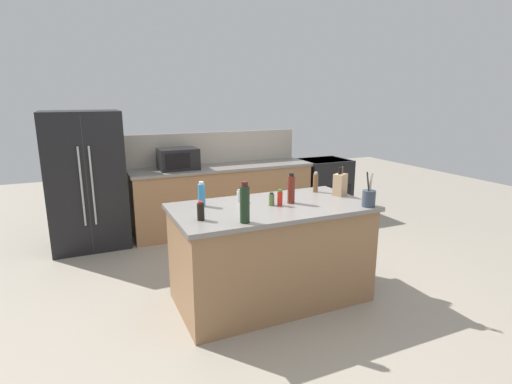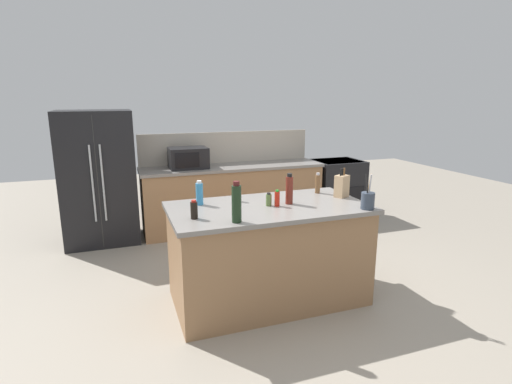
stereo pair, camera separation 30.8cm
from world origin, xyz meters
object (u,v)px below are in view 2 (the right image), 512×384
object	(u,v)px
utensil_crock	(368,200)
soy_sauce_bottle	(194,210)
vinegar_bottle	(289,190)
wine_bottle	(237,203)
salt_shaker	(238,196)
spice_jar_oregano	(268,200)
hot_sauce_bottle	(277,199)
pepper_grinder	(318,184)
dish_soap_bottle	(199,194)
knife_block	(342,186)
microwave	(188,158)
range_oven	(336,188)
refrigerator	(99,178)

from	to	relation	value
utensil_crock	soy_sauce_bottle	bearing A→B (deg)	171.43
vinegar_bottle	wine_bottle	size ratio (longest dim) A/B	0.86
utensil_crock	salt_shaker	size ratio (longest dim) A/B	2.64
spice_jar_oregano	wine_bottle	world-z (taller)	wine_bottle
wine_bottle	hot_sauce_bottle	bearing A→B (deg)	34.29
vinegar_bottle	hot_sauce_bottle	xyz separation A→B (m)	(-0.14, -0.04, -0.06)
pepper_grinder	wine_bottle	xyz separation A→B (m)	(-1.08, -0.66, 0.06)
utensil_crock	spice_jar_oregano	distance (m)	0.89
soy_sauce_bottle	utensil_crock	bearing A→B (deg)	-8.57
utensil_crock	dish_soap_bottle	distance (m)	1.53
utensil_crock	dish_soap_bottle	xyz separation A→B (m)	(-1.39, 0.64, 0.03)
knife_block	hot_sauce_bottle	size ratio (longest dim) A/B	1.90
soy_sauce_bottle	pepper_grinder	size ratio (longest dim) A/B	0.74
microwave	wine_bottle	world-z (taller)	wine_bottle
knife_block	utensil_crock	distance (m)	0.46
soy_sauce_bottle	wine_bottle	xyz separation A→B (m)	(0.30, -0.21, 0.08)
utensil_crock	range_oven	bearing A→B (deg)	64.28
microwave	utensil_crock	bearing A→B (deg)	-66.33
refrigerator	dish_soap_bottle	size ratio (longest dim) A/B	7.66
knife_block	salt_shaker	world-z (taller)	knife_block
dish_soap_bottle	wine_bottle	distance (m)	0.64
spice_jar_oregano	refrigerator	bearing A→B (deg)	124.15
refrigerator	range_oven	xyz separation A→B (m)	(3.57, -0.05, -0.41)
refrigerator	vinegar_bottle	xyz separation A→B (m)	(1.73, -2.25, 0.20)
knife_block	spice_jar_oregano	world-z (taller)	knife_block
hot_sauce_bottle	salt_shaker	bearing A→B (deg)	135.90
salt_shaker	dish_soap_bottle	bearing A→B (deg)	179.29
range_oven	vinegar_bottle	xyz separation A→B (m)	(-1.84, -2.20, 0.61)
hot_sauce_bottle	salt_shaker	world-z (taller)	hot_sauce_bottle
soy_sauce_bottle	vinegar_bottle	world-z (taller)	vinegar_bottle
knife_block	salt_shaker	xyz separation A→B (m)	(-1.03, 0.18, -0.06)
utensil_crock	wine_bottle	xyz separation A→B (m)	(-1.21, 0.02, 0.08)
spice_jar_oregano	vinegar_bottle	bearing A→B (deg)	-1.09
utensil_crock	salt_shaker	distance (m)	1.20
vinegar_bottle	dish_soap_bottle	distance (m)	0.83
microwave	hot_sauce_bottle	world-z (taller)	microwave
range_oven	dish_soap_bottle	bearing A→B (deg)	-143.46
range_oven	knife_block	xyz separation A→B (m)	(-1.24, -2.14, 0.59)
dish_soap_bottle	hot_sauce_bottle	xyz separation A→B (m)	(0.66, -0.28, -0.04)
utensil_crock	hot_sauce_bottle	size ratio (longest dim) A/B	2.10
salt_shaker	microwave	bearing A→B (deg)	93.52
pepper_grinder	spice_jar_oregano	distance (m)	0.72
utensil_crock	vinegar_bottle	distance (m)	0.71
pepper_grinder	knife_block	bearing A→B (deg)	-57.35
range_oven	pepper_grinder	size ratio (longest dim) A/B	4.31
range_oven	wine_bottle	bearing A→B (deg)	-133.79
microwave	wine_bottle	distance (m)	2.57
knife_block	hot_sauce_bottle	world-z (taller)	knife_block
pepper_grinder	wine_bottle	size ratio (longest dim) A/B	0.64
range_oven	soy_sauce_bottle	distance (m)	3.68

